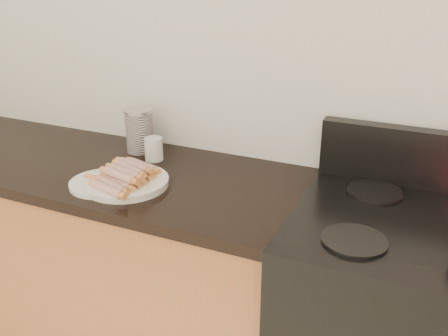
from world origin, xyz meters
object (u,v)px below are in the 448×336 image
at_px(canister, 140,131).
at_px(main_plate, 126,183).
at_px(mug, 154,149).
at_px(side_plate, 103,183).

bearing_deg(canister, main_plate, -65.15).
relative_size(main_plate, mug, 3.24).
distance_m(main_plate, canister, 0.35).
relative_size(side_plate, mug, 2.58).
bearing_deg(side_plate, main_plate, 22.43).
height_order(side_plate, mug, mug).
bearing_deg(main_plate, mug, 99.47).
xyz_separation_m(side_plate, canister, (-0.07, 0.34, 0.08)).
distance_m(canister, mug, 0.12).
bearing_deg(canister, mug, -30.41).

